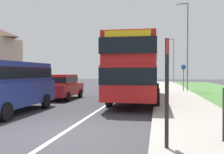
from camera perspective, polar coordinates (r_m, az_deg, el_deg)
ground_plane at (r=7.96m, az=-10.91°, el=-12.27°), size 120.00×120.00×0.00m
lane_marking_centre at (r=15.59m, az=-0.26°, el=-5.66°), size 0.14×60.00×0.01m
pavement_near_side at (r=13.42m, az=16.18°, el=-6.56°), size 3.20×68.00×0.12m
double_decker_bus at (r=16.35m, az=5.66°, el=2.16°), size 2.80×10.96×3.70m
parked_van_blue at (r=12.18m, az=-22.11°, el=-1.24°), size 2.11×5.58×2.29m
parked_car_red at (r=17.49m, az=-11.25°, el=-1.94°), size 1.97×4.14×1.67m
bus_stop_sign at (r=5.87m, az=12.21°, el=-1.83°), size 0.09×0.52×2.60m
cycle_route_sign at (r=24.17m, az=15.75°, el=0.08°), size 0.44×0.08×2.52m
street_lamp_mid at (r=24.92m, az=16.39°, el=7.65°), size 1.14×0.20×8.28m
street_lamp_far at (r=41.17m, az=13.52°, el=4.16°), size 1.14×0.20×7.04m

